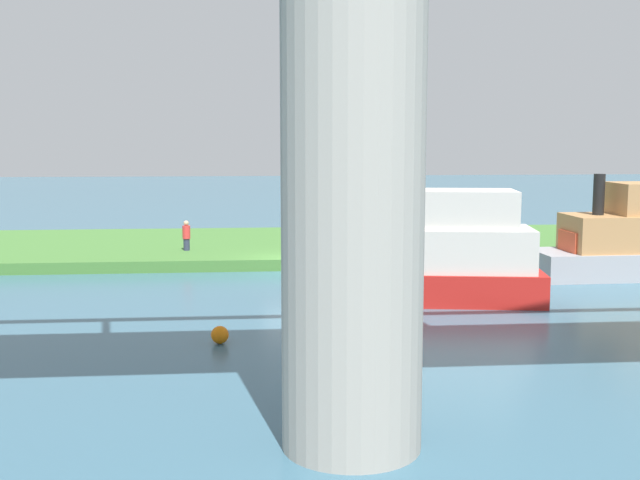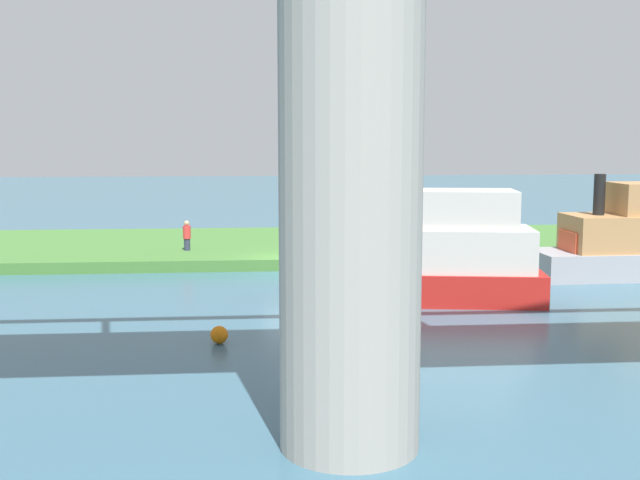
{
  "view_description": "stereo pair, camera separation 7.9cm",
  "coord_description": "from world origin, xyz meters",
  "px_view_note": "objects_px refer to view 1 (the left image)",
  "views": [
    {
      "loc": [
        1.81,
        33.59,
        5.81
      ],
      "look_at": [
        -0.73,
        5.0,
        2.0
      ],
      "focal_mm": 44.6,
      "sensor_mm": 36.0,
      "label": 1
    },
    {
      "loc": [
        1.73,
        33.6,
        5.81
      ],
      "look_at": [
        -0.73,
        5.0,
        2.0
      ],
      "focal_mm": 44.6,
      "sensor_mm": 36.0,
      "label": 2
    }
  ],
  "objects_px": {
    "mooring_post": "(389,244)",
    "marker_buoy": "(220,335)",
    "bridge_pylon": "(353,158)",
    "pontoon_yellow": "(429,256)",
    "person_on_bank": "(186,235)"
  },
  "relations": [
    {
      "from": "mooring_post",
      "to": "marker_buoy",
      "type": "distance_m",
      "value": 15.2
    },
    {
      "from": "bridge_pylon",
      "to": "mooring_post",
      "type": "distance_m",
      "value": 22.0
    },
    {
      "from": "mooring_post",
      "to": "pontoon_yellow",
      "type": "xyz_separation_m",
      "value": [
        0.01,
        8.2,
        0.71
      ]
    },
    {
      "from": "bridge_pylon",
      "to": "pontoon_yellow",
      "type": "xyz_separation_m",
      "value": [
        -4.41,
        -12.88,
        -3.81
      ]
    },
    {
      "from": "person_on_bank",
      "to": "marker_buoy",
      "type": "xyz_separation_m",
      "value": [
        -2.05,
        14.92,
        -0.95
      ]
    },
    {
      "from": "bridge_pylon",
      "to": "marker_buoy",
      "type": "distance_m",
      "value": 9.64
    },
    {
      "from": "bridge_pylon",
      "to": "mooring_post",
      "type": "height_order",
      "value": "bridge_pylon"
    },
    {
      "from": "bridge_pylon",
      "to": "marker_buoy",
      "type": "xyz_separation_m",
      "value": [
        2.73,
        -7.67,
        -5.15
      ]
    },
    {
      "from": "mooring_post",
      "to": "pontoon_yellow",
      "type": "bearing_deg",
      "value": 89.94
    },
    {
      "from": "bridge_pylon",
      "to": "mooring_post",
      "type": "bearing_deg",
      "value": -101.84
    },
    {
      "from": "person_on_bank",
      "to": "mooring_post",
      "type": "distance_m",
      "value": 9.33
    },
    {
      "from": "person_on_bank",
      "to": "marker_buoy",
      "type": "bearing_deg",
      "value": 97.84
    },
    {
      "from": "mooring_post",
      "to": "pontoon_yellow",
      "type": "relative_size",
      "value": 0.09
    },
    {
      "from": "mooring_post",
      "to": "marker_buoy",
      "type": "height_order",
      "value": "mooring_post"
    },
    {
      "from": "person_on_bank",
      "to": "mooring_post",
      "type": "relative_size",
      "value": 1.85
    }
  ]
}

